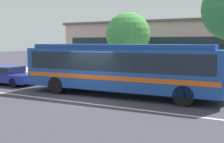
# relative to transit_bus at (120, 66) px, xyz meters

# --- Properties ---
(ground_plane) EXTENTS (120.00, 120.00, 0.00)m
(ground_plane) POSITION_rel_transit_bus_xyz_m (-1.06, -1.75, -1.66)
(ground_plane) COLOR #383640
(sidewalk_slab) EXTENTS (60.00, 8.00, 0.12)m
(sidewalk_slab) POSITION_rel_transit_bus_xyz_m (-1.06, 5.35, -1.60)
(sidewalk_slab) COLOR #A3A093
(sidewalk_slab) RESTS_ON ground_plane
(lane_stripe_center) EXTENTS (56.00, 0.16, 0.01)m
(lane_stripe_center) POSITION_rel_transit_bus_xyz_m (-1.06, -2.55, -1.66)
(lane_stripe_center) COLOR silver
(lane_stripe_center) RESTS_ON ground_plane
(transit_bus) EXTENTS (11.02, 3.00, 2.85)m
(transit_bus) POSITION_rel_transit_bus_xyz_m (0.00, 0.00, 0.00)
(transit_bus) COLOR #1C4493
(transit_bus) RESTS_ON ground_plane
(sedan_behind_bus) EXTENTS (4.79, 1.92, 1.29)m
(sedan_behind_bus) POSITION_rel_transit_bus_xyz_m (-9.04, -0.06, -0.93)
(sedan_behind_bus) COLOR navy
(sedan_behind_bus) RESTS_ON ground_plane
(pedestrian_waiting_near_sign) EXTENTS (0.37, 0.37, 1.66)m
(pedestrian_waiting_near_sign) POSITION_rel_transit_bus_xyz_m (2.19, 2.91, -0.57)
(pedestrian_waiting_near_sign) COLOR navy
(pedestrian_waiting_near_sign) RESTS_ON sidewalk_slab
(pedestrian_walking_along_curb) EXTENTS (0.42, 0.42, 1.61)m
(pedestrian_walking_along_curb) POSITION_rel_transit_bus_xyz_m (-4.05, 2.12, -0.60)
(pedestrian_walking_along_curb) COLOR #6B6259
(pedestrian_walking_along_curb) RESTS_ON sidewalk_slab
(bus_stop_sign) EXTENTS (0.08, 0.44, 2.52)m
(bus_stop_sign) POSITION_rel_transit_bus_xyz_m (3.28, 2.14, 0.08)
(bus_stop_sign) COLOR gray
(bus_stop_sign) RESTS_ON sidewalk_slab
(street_tree_near_stop) EXTENTS (3.19, 3.19, 4.97)m
(street_tree_near_stop) POSITION_rel_transit_bus_xyz_m (-1.58, 4.51, 1.83)
(street_tree_near_stop) COLOR brown
(street_tree_near_stop) RESTS_ON sidewalk_slab
(station_building) EXTENTS (21.61, 8.25, 4.87)m
(station_building) POSITION_rel_transit_bus_xyz_m (0.03, 13.02, 0.79)
(station_building) COLOR #B29693
(station_building) RESTS_ON ground_plane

